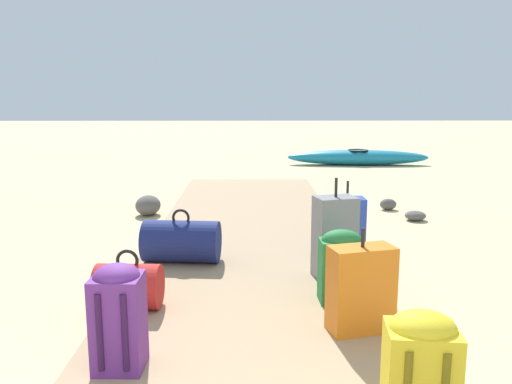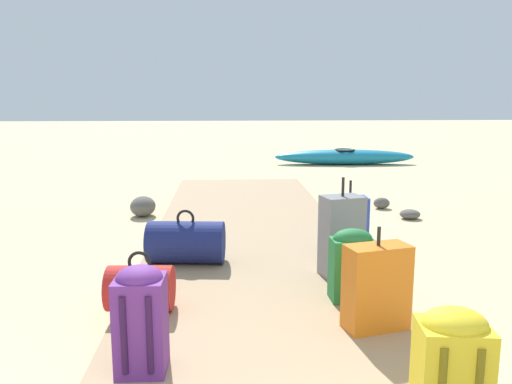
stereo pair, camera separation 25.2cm
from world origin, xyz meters
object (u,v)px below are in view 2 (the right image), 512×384
object	(u,v)px
suitcase_blue	(349,225)
kayak	(344,157)
backpack_purple	(141,317)
backpack_green	(352,263)
duffel_bag_red	(140,288)
suitcase_grey	(342,236)
backpack_yellow	(452,365)
duffel_bag_navy	(186,242)
suitcase_orange	(377,287)

from	to	relation	value
suitcase_blue	kayak	distance (m)	7.45
backpack_purple	backpack_green	xyz separation A→B (m)	(1.40, 0.96, -0.03)
duffel_bag_red	suitcase_blue	bearing A→B (deg)	35.28
backpack_green	suitcase_blue	bearing A→B (deg)	77.58
backpack_purple	suitcase_grey	size ratio (longest dim) A/B	0.72
suitcase_grey	backpack_green	bearing A→B (deg)	-94.31
backpack_yellow	duffel_bag_navy	bearing A→B (deg)	118.93
backpack_purple	suitcase_blue	xyz separation A→B (m)	(1.66, 2.13, -0.04)
suitcase_blue	suitcase_grey	bearing A→B (deg)	-109.05
backpack_purple	suitcase_grey	distance (m)	2.08
suitcase_orange	kayak	world-z (taller)	suitcase_orange
suitcase_orange	duffel_bag_navy	size ratio (longest dim) A/B	0.95
duffel_bag_red	backpack_green	world-z (taller)	backpack_green
duffel_bag_navy	suitcase_blue	size ratio (longest dim) A/B	1.01
suitcase_grey	kayak	size ratio (longest dim) A/B	0.26
backpack_yellow	suitcase_grey	xyz separation A→B (m)	(-0.05, 2.08, 0.04)
suitcase_blue	duffel_bag_navy	bearing A→B (deg)	-172.51
suitcase_blue	backpack_purple	bearing A→B (deg)	-127.93
suitcase_blue	suitcase_grey	xyz separation A→B (m)	(-0.22, -0.63, 0.07)
suitcase_orange	backpack_yellow	bearing A→B (deg)	-87.52
backpack_yellow	backpack_green	size ratio (longest dim) A/B	1.05
duffel_bag_red	duffel_bag_navy	distance (m)	1.10
backpack_yellow	suitcase_blue	distance (m)	2.72
duffel_bag_red	backpack_green	bearing A→B (deg)	3.82
suitcase_blue	backpack_green	bearing A→B (deg)	-102.42
duffel_bag_red	suitcase_grey	bearing A→B (deg)	22.18
backpack_purple	suitcase_blue	world-z (taller)	suitcase_blue
backpack_yellow	suitcase_grey	distance (m)	2.08
suitcase_orange	backpack_yellow	distance (m)	1.04
suitcase_orange	kayak	size ratio (longest dim) A/B	0.21
duffel_bag_red	kayak	bearing A→B (deg)	68.23
kayak	duffel_bag_navy	bearing A→B (deg)	-112.95
kayak	suitcase_grey	bearing A→B (deg)	-103.03
suitcase_orange	suitcase_grey	size ratio (longest dim) A/B	0.81
duffel_bag_red	suitcase_blue	world-z (taller)	suitcase_blue
duffel_bag_red	duffel_bag_navy	world-z (taller)	duffel_bag_navy
duffel_bag_navy	duffel_bag_red	bearing A→B (deg)	-103.00
duffel_bag_red	kayak	xyz separation A→B (m)	(3.41, 8.55, -0.07)
backpack_purple	kayak	world-z (taller)	backpack_purple
duffel_bag_navy	backpack_green	bearing A→B (deg)	-36.73
duffel_bag_navy	suitcase_grey	xyz separation A→B (m)	(1.34, -0.42, 0.15)
duffel_bag_red	backpack_yellow	bearing A→B (deg)	-41.33
suitcase_blue	kayak	size ratio (longest dim) A/B	0.22
duffel_bag_red	backpack_purple	xyz separation A→B (m)	(0.14, -0.86, 0.15)
backpack_yellow	duffel_bag_red	bearing A→B (deg)	138.67
duffel_bag_navy	kayak	distance (m)	8.12
suitcase_orange	suitcase_blue	size ratio (longest dim) A/B	0.96
backpack_purple	backpack_green	world-z (taller)	backpack_purple
backpack_purple	duffel_bag_navy	bearing A→B (deg)	86.85
duffel_bag_red	suitcase_orange	size ratio (longest dim) A/B	0.69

